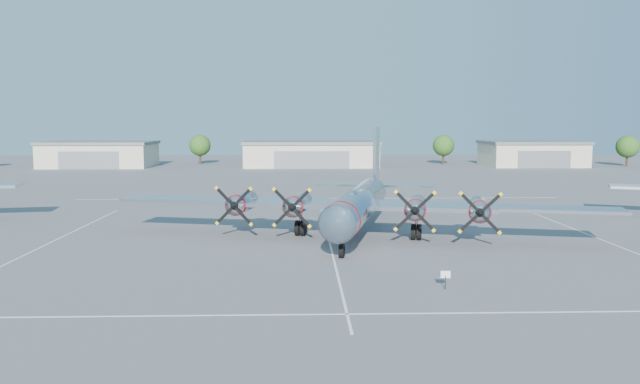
{
  "coord_description": "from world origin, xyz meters",
  "views": [
    {
      "loc": [
        -2.28,
        -51.87,
        9.44
      ],
      "look_at": [
        -0.53,
        3.77,
        3.2
      ],
      "focal_mm": 35.0,
      "sensor_mm": 36.0,
      "label": 1
    }
  ],
  "objects_px": {
    "hangar_west": "(100,154)",
    "hangar_east": "(532,153)",
    "tree_far_east": "(628,147)",
    "main_bomber_b29": "(360,234)",
    "tree_east": "(443,145)",
    "tree_west": "(200,145)",
    "info_placard": "(445,276)",
    "hangar_center": "(311,154)"
  },
  "relations": [
    {
      "from": "tree_far_east",
      "to": "main_bomber_b29",
      "type": "height_order",
      "value": "tree_far_east"
    },
    {
      "from": "hangar_west",
      "to": "hangar_east",
      "type": "height_order",
      "value": "same"
    },
    {
      "from": "hangar_east",
      "to": "tree_east",
      "type": "bearing_deg",
      "value": 161.46
    },
    {
      "from": "hangar_east",
      "to": "tree_west",
      "type": "bearing_deg",
      "value": 173.72
    },
    {
      "from": "hangar_center",
      "to": "tree_east",
      "type": "height_order",
      "value": "tree_east"
    },
    {
      "from": "hangar_east",
      "to": "tree_east",
      "type": "xyz_separation_m",
      "value": [
        -18.0,
        6.04,
        1.51
      ]
    },
    {
      "from": "hangar_east",
      "to": "tree_far_east",
      "type": "height_order",
      "value": "tree_far_east"
    },
    {
      "from": "hangar_west",
      "to": "main_bomber_b29",
      "type": "bearing_deg",
      "value": -59.73
    },
    {
      "from": "hangar_east",
      "to": "main_bomber_b29",
      "type": "distance_m",
      "value": 93.54
    },
    {
      "from": "tree_far_east",
      "to": "tree_east",
      "type": "bearing_deg",
      "value": 168.11
    },
    {
      "from": "info_placard",
      "to": "hangar_east",
      "type": "bearing_deg",
      "value": 72.34
    },
    {
      "from": "tree_far_east",
      "to": "info_placard",
      "type": "bearing_deg",
      "value": -122.47
    },
    {
      "from": "hangar_west",
      "to": "tree_far_east",
      "type": "relative_size",
      "value": 3.4
    },
    {
      "from": "hangar_east",
      "to": "main_bomber_b29",
      "type": "height_order",
      "value": "hangar_east"
    },
    {
      "from": "main_bomber_b29",
      "to": "tree_east",
      "type": "bearing_deg",
      "value": 86.02
    },
    {
      "from": "tree_far_east",
      "to": "main_bomber_b29",
      "type": "xyz_separation_m",
      "value": [
        -65.23,
        -79.87,
        -4.22
      ]
    },
    {
      "from": "hangar_west",
      "to": "hangar_east",
      "type": "relative_size",
      "value": 1.1
    },
    {
      "from": "hangar_west",
      "to": "tree_far_east",
      "type": "xyz_separation_m",
      "value": [
        113.0,
        -1.96,
        1.51
      ]
    },
    {
      "from": "hangar_center",
      "to": "hangar_east",
      "type": "xyz_separation_m",
      "value": [
        48.0,
        0.0,
        0.0
      ]
    },
    {
      "from": "tree_far_east",
      "to": "main_bomber_b29",
      "type": "bearing_deg",
      "value": -129.24
    },
    {
      "from": "hangar_west",
      "to": "hangar_east",
      "type": "distance_m",
      "value": 93.0
    },
    {
      "from": "hangar_west",
      "to": "tree_west",
      "type": "relative_size",
      "value": 3.4
    },
    {
      "from": "tree_west",
      "to": "tree_far_east",
      "type": "height_order",
      "value": "same"
    },
    {
      "from": "hangar_center",
      "to": "hangar_west",
      "type": "bearing_deg",
      "value": 180.0
    },
    {
      "from": "hangar_center",
      "to": "tree_far_east",
      "type": "xyz_separation_m",
      "value": [
        68.0,
        -1.96,
        1.51
      ]
    },
    {
      "from": "tree_west",
      "to": "hangar_center",
      "type": "bearing_deg",
      "value": -17.82
    },
    {
      "from": "hangar_east",
      "to": "tree_far_east",
      "type": "bearing_deg",
      "value": -5.61
    },
    {
      "from": "hangar_center",
      "to": "tree_west",
      "type": "relative_size",
      "value": 4.31
    },
    {
      "from": "hangar_east",
      "to": "info_placard",
      "type": "height_order",
      "value": "hangar_east"
    },
    {
      "from": "hangar_center",
      "to": "hangar_east",
      "type": "height_order",
      "value": "same"
    },
    {
      "from": "hangar_west",
      "to": "hangar_center",
      "type": "bearing_deg",
      "value": -0.0
    },
    {
      "from": "hangar_east",
      "to": "tree_east",
      "type": "distance_m",
      "value": 19.04
    },
    {
      "from": "hangar_center",
      "to": "tree_east",
      "type": "distance_m",
      "value": 30.64
    },
    {
      "from": "hangar_west",
      "to": "info_placard",
      "type": "height_order",
      "value": "hangar_west"
    },
    {
      "from": "hangar_west",
      "to": "main_bomber_b29",
      "type": "height_order",
      "value": "hangar_west"
    },
    {
      "from": "tree_west",
      "to": "main_bomber_b29",
      "type": "relative_size",
      "value": 0.16
    },
    {
      "from": "tree_west",
      "to": "main_bomber_b29",
      "type": "bearing_deg",
      "value": -72.83
    },
    {
      "from": "hangar_west",
      "to": "tree_east",
      "type": "distance_m",
      "value": 75.26
    },
    {
      "from": "info_placard",
      "to": "hangar_west",
      "type": "bearing_deg",
      "value": 122.36
    },
    {
      "from": "tree_west",
      "to": "tree_east",
      "type": "bearing_deg",
      "value": -2.08
    },
    {
      "from": "main_bomber_b29",
      "to": "info_placard",
      "type": "relative_size",
      "value": 38.32
    },
    {
      "from": "tree_west",
      "to": "info_placard",
      "type": "bearing_deg",
      "value": -73.96
    }
  ]
}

